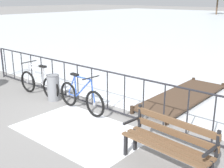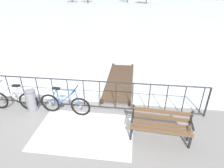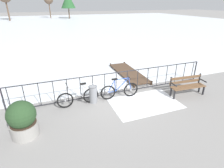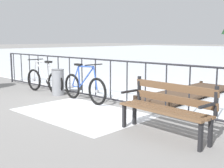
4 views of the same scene
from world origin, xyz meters
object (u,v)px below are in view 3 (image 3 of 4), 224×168
(bicycle_near_railing, at_px, (119,90))
(planter_with_shrub, at_px, (23,119))
(bicycle_second, at_px, (78,97))
(park_bench, at_px, (187,84))
(trash_bin, at_px, (93,94))

(bicycle_near_railing, distance_m, planter_with_shrub, 3.93)
(bicycle_second, bearing_deg, park_bench, -9.42)
(bicycle_near_railing, bearing_deg, park_bench, -14.62)
(bicycle_second, height_order, trash_bin, bicycle_second)
(bicycle_second, height_order, park_bench, bicycle_second)
(trash_bin, bearing_deg, park_bench, -11.29)
(park_bench, bearing_deg, trash_bin, 168.71)
(bicycle_near_railing, bearing_deg, bicycle_second, 179.45)
(bicycle_second, relative_size, park_bench, 1.05)
(park_bench, bearing_deg, bicycle_near_railing, 165.38)
(bicycle_second, xyz_separation_m, trash_bin, (0.62, 0.04, 0.00))
(trash_bin, bearing_deg, bicycle_near_railing, -2.60)
(bicycle_near_railing, distance_m, trash_bin, 1.17)
(bicycle_second, bearing_deg, planter_with_shrub, -147.54)
(park_bench, relative_size, trash_bin, 2.23)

